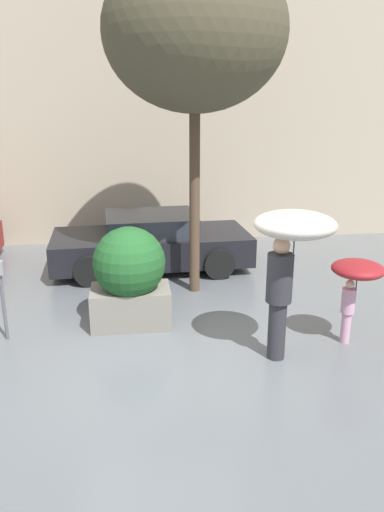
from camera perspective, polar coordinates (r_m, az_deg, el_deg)
ground_plane at (r=6.74m, az=-3.23°, el=-12.84°), size 40.00×40.00×0.00m
building_facade at (r=12.33m, az=-5.61°, el=15.50°), size 18.00×0.30×6.00m
planter_box at (r=7.73m, az=-7.13°, el=-2.21°), size 1.23×1.11×1.57m
person_adult at (r=6.49m, az=11.20°, el=1.34°), size 1.05×1.05×2.06m
person_child at (r=7.34m, az=18.26°, el=-2.16°), size 0.73×0.73×1.26m
parked_car_near at (r=10.44m, az=-4.69°, el=1.53°), size 4.12×2.14×1.16m
street_tree at (r=8.75m, az=0.33°, el=24.19°), size 3.00×3.00×5.71m
parking_meter at (r=7.67m, az=-20.99°, el=-2.96°), size 0.14×0.14×1.21m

